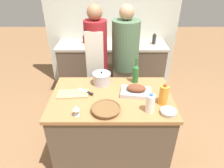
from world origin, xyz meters
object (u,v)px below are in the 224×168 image
milk_jug (151,103)px  condiment_bottle_short (85,40)px  stock_pot (102,78)px  wine_bottle_green (136,73)px  condiment_bottle_tall (155,39)px  knife_chef (87,91)px  person_cook_aproned (97,60)px  mixing_bowl (169,112)px  wicker_basket (106,109)px  stand_mixer (96,34)px  condiment_bottle_extra (106,39)px  cutting_board (73,94)px  roasting_pan (136,91)px  person_cook_guest (126,60)px  wine_glass_left (76,108)px  juice_jug (164,95)px

milk_jug → condiment_bottle_short: 2.04m
stock_pot → wine_bottle_green: bearing=5.5°
stock_pot → condiment_bottle_tall: size_ratio=1.18×
knife_chef → person_cook_aproned: person_cook_aproned is taller
stock_pot → wine_bottle_green: wine_bottle_green is taller
knife_chef → person_cook_aproned: 0.74m
mixing_bowl → milk_jug: (-0.18, 0.04, 0.07)m
wicker_basket → stand_mixer: size_ratio=0.96×
mixing_bowl → condiment_bottle_tall: (0.18, 1.85, 0.09)m
wicker_basket → condiment_bottle_extra: (-0.06, 1.82, 0.09)m
milk_jug → person_cook_aproned: person_cook_aproned is taller
mixing_bowl → condiment_bottle_extra: size_ratio=0.83×
knife_chef → condiment_bottle_short: bearing=97.3°
stock_pot → milk_jug: (0.49, -0.52, 0.02)m
stock_pot → wine_bottle_green: size_ratio=0.67×
knife_chef → stock_pot: bearing=50.8°
wicker_basket → knife_chef: (-0.23, 0.32, -0.01)m
cutting_board → stock_pot: bearing=37.3°
roasting_pan → stock_pot: bearing=150.2°
wine_bottle_green → person_cook_guest: size_ratio=0.19×
stock_pot → person_cook_aproned: size_ratio=0.12×
wicker_basket → stock_pot: size_ratio=1.36×
wine_glass_left → stand_mixer: stand_mixer is taller
milk_jug → condiment_bottle_tall: bearing=78.7°
wicker_basket → mixing_bowl: wicker_basket is taller
wine_glass_left → condiment_bottle_extra: bearing=83.4°
wicker_basket → wine_glass_left: wine_glass_left is taller
juice_jug → stand_mixer: size_ratio=0.74×
condiment_bottle_tall → person_cook_guest: size_ratio=0.11×
stock_pot → mixing_bowl: stock_pot is taller
knife_chef → milk_jug: bearing=-26.0°
roasting_pan → wine_bottle_green: (0.02, 0.26, 0.08)m
wine_bottle_green → wine_glass_left: wine_bottle_green is taller
stand_mixer → roasting_pan: bearing=-71.2°
wicker_basket → condiment_bottle_tall: bearing=66.5°
wine_bottle_green → condiment_bottle_tall: (0.45, 1.25, -0.01)m
roasting_pan → wicker_basket: size_ratio=1.22×
mixing_bowl → wine_glass_left: 0.88m
roasting_pan → milk_jug: milk_jug is taller
cutting_board → juice_jug: bearing=-9.4°
wicker_basket → condiment_bottle_short: condiment_bottle_short is taller
cutting_board → person_cook_guest: 1.03m
mixing_bowl → juice_jug: 0.19m
condiment_bottle_short → stand_mixer: bearing=21.8°
milk_jug → condiment_bottle_tall: (0.36, 1.81, 0.02)m
wine_glass_left → person_cook_aproned: (0.12, 1.12, -0.02)m
mixing_bowl → cutting_board: bearing=161.6°
roasting_pan → stand_mixer: size_ratio=1.16×
wicker_basket → condiment_bottle_extra: condiment_bottle_extra is taller
knife_chef → stand_mixer: stand_mixer is taller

